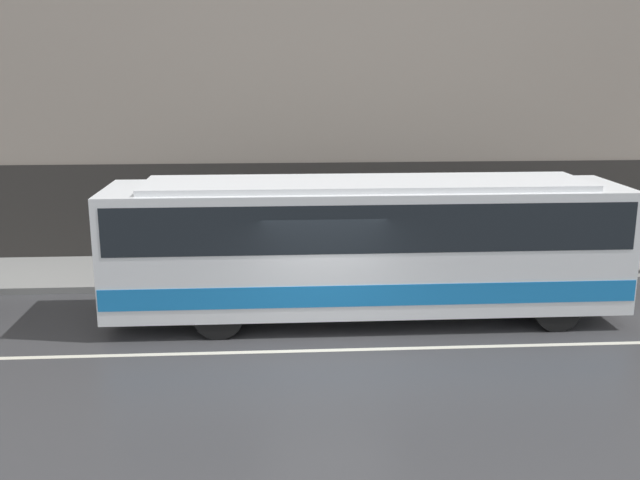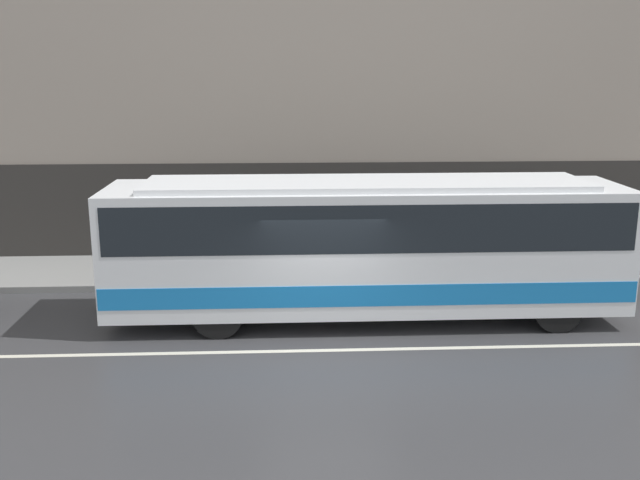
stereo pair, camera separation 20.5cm
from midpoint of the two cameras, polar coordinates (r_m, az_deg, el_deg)
The scene contains 6 objects.
ground_plane at distance 14.19m, azimuth 0.11°, elevation -8.83°, with size 60.00×60.00×0.00m, color #38383A.
sidewalk at distance 19.38m, azimuth -0.96°, elevation -2.36°, with size 60.00×3.05×0.17m.
building_facade at distance 20.31m, azimuth -1.26°, elevation 15.63°, with size 60.00×0.35×12.68m.
lane_stripe at distance 14.19m, azimuth 0.11°, elevation -8.82°, with size 54.00×0.14×0.01m.
transit_bus at distance 15.53m, azimuth 3.31°, elevation -0.12°, with size 11.11×2.48×3.08m.
pedestrian_waiting at distance 19.78m, azimuth -0.38°, elevation 0.39°, with size 0.36×0.36×1.58m.
Camera 1 is at (-0.96, -13.08, 5.42)m, focal length 40.00 mm.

